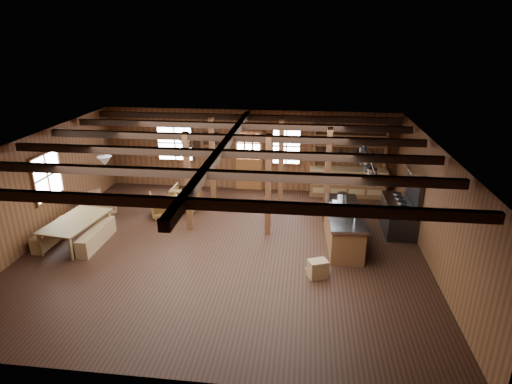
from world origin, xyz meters
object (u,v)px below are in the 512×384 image
kitchen_island (343,227)px  armchair_b (186,198)px  commercial_range (401,210)px  armchair_c (97,205)px  dining_table (78,232)px  armchair_a (164,204)px

kitchen_island → armchair_b: (-4.72, 1.79, -0.10)m
commercial_range → armchair_c: commercial_range is taller
kitchen_island → armchair_c: 7.27m
dining_table → armchair_c: (-0.30, 1.71, 0.05)m
armchair_b → armchair_c: 2.64m
kitchen_island → armchair_c: kitchen_island is taller
commercial_range → dining_table: bearing=-168.4°
kitchen_island → armchair_a: size_ratio=3.17×
dining_table → commercial_range: bearing=-71.1°
dining_table → armchair_a: (1.66, 2.03, 0.03)m
kitchen_island → commercial_range: (1.64, 0.95, 0.15)m
dining_table → armchair_c: 1.74m
armchair_b → armchair_c: bearing=21.3°
kitchen_island → armchair_a: kitchen_island is taller
dining_table → kitchen_island: bearing=-76.1°
commercial_range → armchair_c: 8.85m
armchair_a → armchair_c: 1.99m
dining_table → armchair_c: bearing=17.2°
kitchen_island → dining_table: kitchen_island is taller
armchair_c → armchair_b: bearing=-129.4°
kitchen_island → armchair_a: (-5.25, 1.23, -0.12)m
kitchen_island → armchair_c: (-7.21, 0.91, -0.10)m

